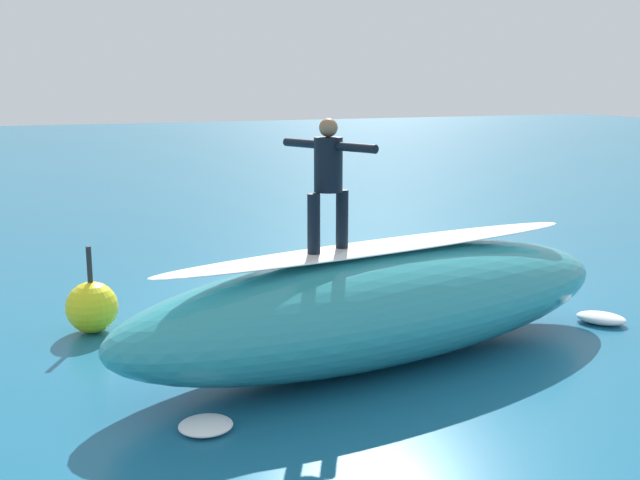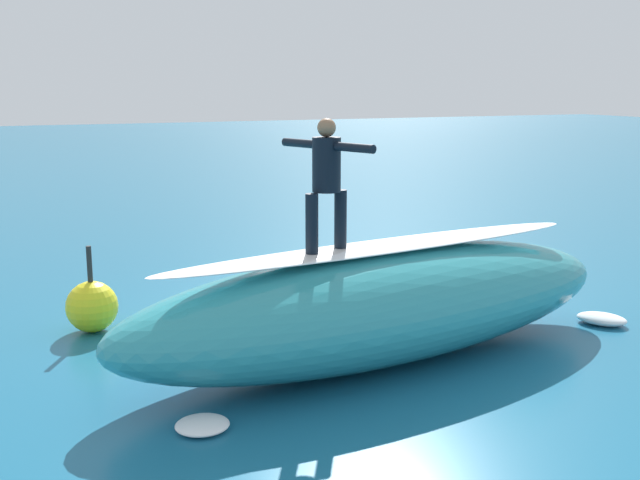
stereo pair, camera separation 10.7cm
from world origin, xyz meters
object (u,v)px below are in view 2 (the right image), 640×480
surfboard_paddling (316,276)px  surfer_paddling (314,269)px  buoy_marker (92,306)px  surfer_riding (326,175)px  surfboard_riding (326,254)px

surfboard_paddling → surfer_paddling: bearing=180.0°
buoy_marker → surfboard_paddling: bearing=-159.4°
surfer_paddling → buoy_marker: buoy_marker is taller
surfer_paddling → buoy_marker: size_ratio=1.18×
buoy_marker → surfer_riding: bearing=131.4°
surfer_riding → surfboard_paddling: bearing=-131.6°
surfboard_riding → surfer_paddling: bearing=-131.1°
surfboard_riding → buoy_marker: bearing=-68.3°
surfboard_riding → surfer_riding: surfer_riding is taller
surfboard_riding → surfboard_paddling: surfboard_riding is taller
surfer_riding → buoy_marker: 4.37m
surfboard_riding → surfer_paddling: (-1.71, -4.36, -1.32)m
surfboard_paddling → surfer_paddling: size_ratio=1.42×
surfer_riding → buoy_marker: size_ratio=1.26×
surfer_riding → surfer_paddling: size_ratio=1.07×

